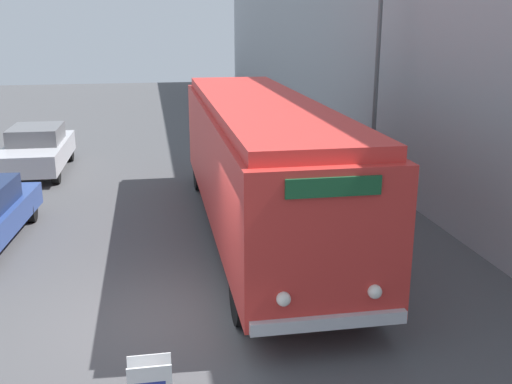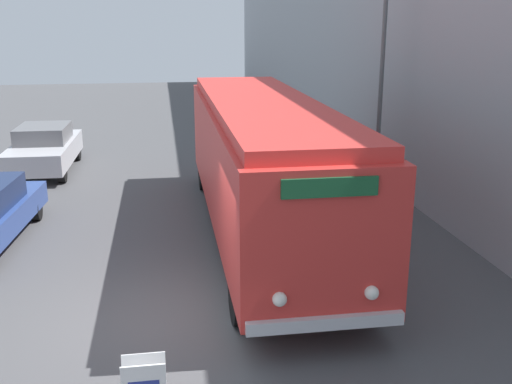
{
  "view_description": "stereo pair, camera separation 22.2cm",
  "coord_description": "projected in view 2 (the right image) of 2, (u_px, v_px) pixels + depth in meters",
  "views": [
    {
      "loc": [
        -0.18,
        -9.35,
        5.02
      ],
      "look_at": [
        1.69,
        1.18,
        1.9
      ],
      "focal_mm": 42.0,
      "sensor_mm": 36.0,
      "label": 1
    },
    {
      "loc": [
        0.04,
        -9.39,
        5.02
      ],
      "look_at": [
        1.69,
        1.18,
        1.9
      ],
      "focal_mm": 42.0,
      "sensor_mm": 36.0,
      "label": 2
    }
  ],
  "objects": [
    {
      "name": "ground_plane",
      "position": [
        170.0,
        321.0,
        10.31
      ],
      "size": [
        80.0,
        80.0,
        0.0
      ],
      "primitive_type": "plane",
      "color": "#4C4C4F"
    },
    {
      "name": "streetlamp",
      "position": [
        384.0,
        37.0,
        15.94
      ],
      "size": [
        0.36,
        0.36,
        7.08
      ],
      "color": "#595E60",
      "rests_on": "ground_plane"
    },
    {
      "name": "vintage_bus",
      "position": [
        263.0,
        159.0,
        13.89
      ],
      "size": [
        2.53,
        11.35,
        3.24
      ],
      "color": "black",
      "rests_on": "ground_plane"
    },
    {
      "name": "parked_car_mid",
      "position": [
        44.0,
        148.0,
        20.14
      ],
      "size": [
        1.95,
        4.57,
        1.55
      ],
      "rotation": [
        0.0,
        0.0,
        -0.02
      ],
      "color": "black",
      "rests_on": "ground_plane"
    },
    {
      "name": "building_wall_right",
      "position": [
        373.0,
        41.0,
        19.62
      ],
      "size": [
        0.3,
        60.0,
        8.58
      ],
      "color": "#9EA3A8",
      "rests_on": "ground_plane"
    }
  ]
}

